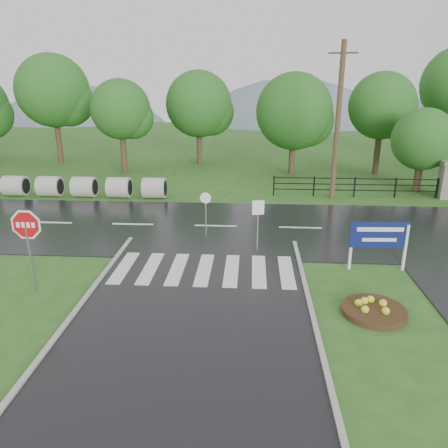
{
  "coord_description": "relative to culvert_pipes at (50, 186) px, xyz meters",
  "views": [
    {
      "loc": [
        1.66,
        -9.56,
        6.76
      ],
      "look_at": [
        0.66,
        6.0,
        1.5
      ],
      "focal_mm": 35.0,
      "sensor_mm": 36.0,
      "label": 1
    }
  ],
  "objects": [
    {
      "name": "reg_sign_small",
      "position": [
        12.26,
        -7.97,
        0.93
      ],
      "size": [
        0.47,
        0.12,
        2.16
      ],
      "color": "#939399",
      "rests_on": "ground"
    },
    {
      "name": "culvert_pipes",
      "position": [
        0.0,
        0.0,
        0.0
      ],
      "size": [
        13.9,
        1.2,
        1.2
      ],
      "color": "#9E9B93",
      "rests_on": "ground"
    },
    {
      "name": "entrance_tree_left",
      "position": [
        22.19,
        2.5,
        2.62
      ],
      "size": [
        3.7,
        3.7,
        5.09
      ],
      "color": "#3D2B1C",
      "rests_on": "ground"
    },
    {
      "name": "crosswalk",
      "position": [
        10.31,
        -10.0,
        -0.54
      ],
      "size": [
        6.5,
        2.8,
        0.02
      ],
      "color": "silver",
      "rests_on": "ground"
    },
    {
      "name": "hills",
      "position": [
        13.8,
        50.0,
        -16.14
      ],
      "size": [
        102.0,
        48.0,
        48.0
      ],
      "color": "slate",
      "rests_on": "ground"
    },
    {
      "name": "utility_pole_east",
      "position": [
        16.68,
        0.5,
        3.79
      ],
      "size": [
        1.51,
        0.47,
        8.64
      ],
      "color": "#473523",
      "rests_on": "ground"
    },
    {
      "name": "stop_sign",
      "position": [
        4.87,
        -11.93,
        1.46
      ],
      "size": [
        1.33,
        0.07,
        2.99
      ],
      "color": "#939399",
      "rests_on": "ground"
    },
    {
      "name": "treeline",
      "position": [
        11.31,
        9.0,
        -0.6
      ],
      "size": [
        83.2,
        5.2,
        10.0
      ],
      "color": "#20591B",
      "rests_on": "ground"
    },
    {
      "name": "ground",
      "position": [
        10.31,
        -15.0,
        -0.6
      ],
      "size": [
        120.0,
        120.0,
        0.0
      ],
      "primitive_type": "plane",
      "color": "#2B5C1E",
      "rests_on": "ground"
    },
    {
      "name": "main_road",
      "position": [
        10.31,
        -5.0,
        -0.6
      ],
      "size": [
        90.0,
        8.0,
        0.04
      ],
      "primitive_type": "cube",
      "color": "black",
      "rests_on": "ground"
    },
    {
      "name": "reg_sign_round",
      "position": [
        10.01,
        -6.49,
        0.72
      ],
      "size": [
        0.48,
        0.07,
        2.06
      ],
      "color": "#939399",
      "rests_on": "ground"
    },
    {
      "name": "estate_billboard",
      "position": [
        16.62,
        -9.48,
        0.67
      ],
      "size": [
        2.12,
        0.16,
        1.85
      ],
      "color": "silver",
      "rests_on": "ground"
    },
    {
      "name": "pillar_west",
      "position": [
        23.31,
        1.0,
        0.58
      ],
      "size": [
        1.0,
        1.0,
        2.24
      ],
      "color": "gray",
      "rests_on": "ground"
    },
    {
      "name": "flower_bed",
      "position": [
        15.71,
        -12.72,
        -0.46
      ],
      "size": [
        1.92,
        1.92,
        0.38
      ],
      "color": "#332111",
      "rests_on": "ground"
    },
    {
      "name": "fence_west",
      "position": [
        18.06,
        1.0,
        0.12
      ],
      "size": [
        9.58,
        0.08,
        1.2
      ],
      "color": "black",
      "rests_on": "ground"
    }
  ]
}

